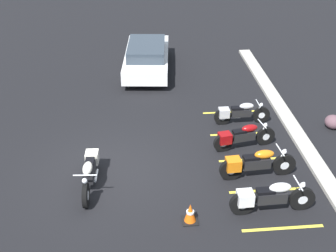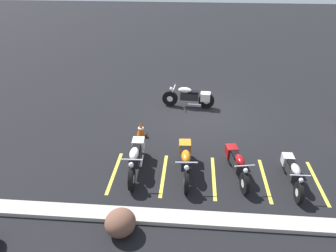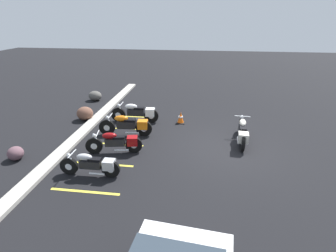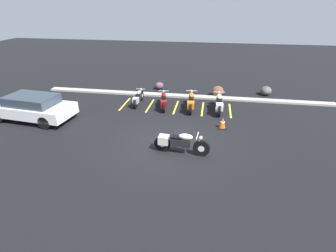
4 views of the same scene
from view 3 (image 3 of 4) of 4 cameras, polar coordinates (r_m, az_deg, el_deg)
name	(u,v)px [view 3 (image 3 of 4)]	position (r m, az deg, el deg)	size (l,w,h in m)	color
ground	(225,148)	(10.36, 12.36, -4.78)	(60.00, 60.00, 0.00)	black
motorcycle_cream_featured	(242,132)	(10.77, 15.86, -1.25)	(2.25, 0.63, 0.88)	black
parked_bike_0	(92,165)	(8.64, -16.13, -8.06)	(0.55, 1.96, 0.77)	black
parked_bike_1	(117,142)	(9.80, -11.09, -3.48)	(0.71, 2.06, 0.82)	black
parked_bike_2	(128,125)	(11.12, -8.70, 0.21)	(0.64, 2.27, 0.89)	black
parked_bike_3	(137,113)	(12.49, -6.76, 2.92)	(0.64, 2.28, 0.90)	black
concrete_curb	(76,138)	(11.45, -19.36, -2.47)	(18.00, 0.50, 0.12)	#A8A399
landscape_rock_0	(95,96)	(16.32, -15.59, 6.35)	(0.80, 0.69, 0.56)	#514E49
landscape_rock_1	(16,153)	(10.74, -30.26, -5.14)	(0.54, 0.58, 0.48)	brown
landscape_rock_2	(85,113)	(13.35, -17.62, 2.63)	(0.75, 0.79, 0.65)	brown
traffic_cone	(181,118)	(12.40, 2.77, 1.81)	(0.40, 0.40, 0.55)	black
stall_line_0	(85,192)	(8.22, -17.63, -13.45)	(0.10, 2.10, 0.00)	gold
stall_line_1	(104,164)	(9.37, -13.82, -8.07)	(0.10, 2.10, 0.00)	gold
stall_line_2	(117,144)	(10.62, -10.95, -3.90)	(0.10, 2.10, 0.00)	gold
stall_line_3	(128,129)	(11.94, -8.72, -0.62)	(0.10, 2.10, 0.00)	gold
stall_line_4	(136,117)	(13.30, -6.94, 2.01)	(0.10, 2.10, 0.00)	gold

